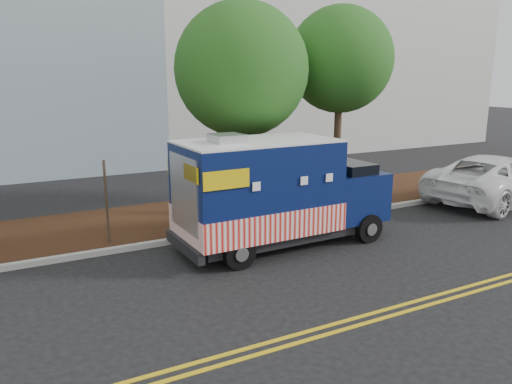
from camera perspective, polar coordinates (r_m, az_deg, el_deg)
ground at (r=13.41m, az=-1.65°, el=-6.68°), size 120.00×120.00×0.00m
curb at (r=14.59m, az=-4.09°, el=-4.73°), size 120.00×0.18×0.15m
mulch_strip at (r=16.45m, az=-7.05°, el=-2.71°), size 120.00×4.00×0.15m
centerline_near at (r=9.94m, az=10.14°, el=-14.31°), size 120.00×0.10×0.01m
centerline_far at (r=9.77m, az=11.07°, el=-14.87°), size 120.00×0.10×0.01m
tree_b at (r=15.81m, az=-1.66°, el=13.78°), size 4.14×4.14×6.80m
tree_c at (r=18.23m, az=9.60°, el=14.65°), size 3.69×3.69×6.93m
sign_post at (r=13.87m, az=-16.70°, el=-1.39°), size 0.06×0.06×2.40m
food_truck at (r=13.34m, az=2.14°, el=-0.40°), size 6.03×2.41×3.15m
white_car at (r=20.32m, az=25.79°, el=1.40°), size 6.58×3.87×1.72m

